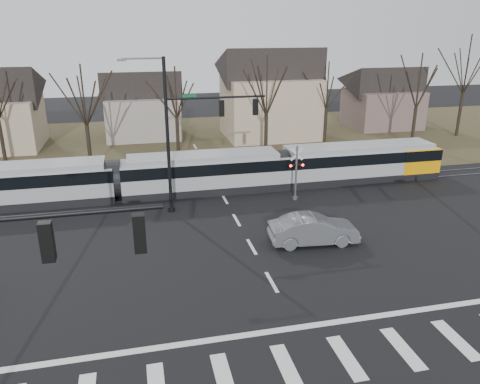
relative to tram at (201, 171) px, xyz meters
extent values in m
plane|color=black|center=(1.37, -16.00, -1.61)|extent=(140.00, 140.00, 0.00)
cube|color=#38331E|center=(1.37, 16.00, -1.61)|extent=(140.00, 28.00, 0.01)
cube|color=silver|center=(-2.23, -20.00, -1.61)|extent=(0.60, 2.60, 0.01)
cube|color=silver|center=(0.17, -20.00, -1.61)|extent=(0.60, 2.60, 0.01)
cube|color=silver|center=(2.57, -20.00, -1.61)|extent=(0.60, 2.60, 0.01)
cube|color=silver|center=(4.97, -20.00, -1.61)|extent=(0.60, 2.60, 0.01)
cube|color=silver|center=(7.37, -20.00, -1.61)|extent=(0.60, 2.60, 0.01)
cube|color=silver|center=(1.37, -17.80, -1.61)|extent=(28.00, 0.35, 0.01)
cube|color=silver|center=(1.37, -14.00, -1.61)|extent=(0.18, 2.00, 0.01)
cube|color=silver|center=(1.37, -10.00, -1.61)|extent=(0.18, 2.00, 0.01)
cube|color=silver|center=(1.37, -6.00, -1.61)|extent=(0.18, 2.00, 0.01)
cube|color=silver|center=(1.37, -2.00, -1.61)|extent=(0.18, 2.00, 0.01)
cube|color=silver|center=(1.37, 2.00, -1.61)|extent=(0.18, 2.00, 0.01)
cube|color=silver|center=(1.37, 6.00, -1.61)|extent=(0.18, 2.00, 0.01)
cube|color=silver|center=(1.37, 10.00, -1.61)|extent=(0.18, 2.00, 0.01)
cube|color=silver|center=(1.37, 14.00, -1.61)|extent=(0.18, 2.00, 0.01)
cube|color=#59595E|center=(1.37, -0.90, -1.58)|extent=(90.00, 0.12, 0.06)
cube|color=#59595E|center=(1.37, 0.50, -1.58)|extent=(90.00, 0.12, 0.06)
cube|color=gray|center=(-13.00, 0.00, -0.13)|extent=(13.18, 2.84, 2.96)
cube|color=black|center=(-13.00, 0.00, 0.47)|extent=(13.20, 2.88, 0.86)
cube|color=gray|center=(0.18, 0.00, -0.13)|extent=(12.16, 2.84, 2.96)
cube|color=black|center=(0.18, 0.00, 0.47)|extent=(12.18, 2.88, 0.86)
cube|color=gray|center=(12.85, 0.00, -0.13)|extent=(13.18, 2.84, 2.96)
cube|color=black|center=(12.85, 0.00, 0.47)|extent=(13.20, 2.88, 0.86)
cube|color=#FBA307|center=(17.82, 0.00, -0.04)|extent=(3.24, 2.90, 1.98)
imported|color=#5B5D63|center=(4.98, -10.30, -0.76)|extent=(2.69, 5.47, 1.70)
cylinder|color=black|center=(-7.38, -22.00, 5.99)|extent=(6.50, 0.14, 0.14)
cube|color=black|center=(-7.05, -22.00, 5.29)|extent=(0.32, 0.32, 1.05)
sphere|color=#FF0C07|center=(-7.05, -22.00, 5.62)|extent=(0.22, 0.22, 0.22)
cube|color=black|center=(-4.78, -22.00, 5.29)|extent=(0.32, 0.32, 1.05)
sphere|color=#FF0C07|center=(-4.78, -22.00, 5.62)|extent=(0.22, 0.22, 0.22)
cylinder|color=black|center=(-2.63, -3.50, 3.49)|extent=(0.22, 0.22, 10.20)
cylinder|color=black|center=(-2.63, -3.50, -1.46)|extent=(0.44, 0.44, 0.30)
cylinder|color=black|center=(0.62, -3.50, 5.99)|extent=(6.50, 0.14, 0.14)
cube|color=#0C5926|center=(-1.13, -3.50, 6.14)|extent=(0.90, 0.03, 0.22)
cube|color=black|center=(0.95, -3.50, 5.29)|extent=(0.32, 0.32, 1.05)
sphere|color=#FF0C07|center=(0.95, -3.50, 5.62)|extent=(0.22, 0.22, 0.22)
cube|color=black|center=(3.22, -3.50, 5.29)|extent=(0.32, 0.32, 1.05)
sphere|color=#FF0C07|center=(3.22, -3.50, 5.62)|extent=(0.22, 0.22, 0.22)
cube|color=#59595B|center=(-5.13, -3.50, 8.41)|extent=(0.55, 0.22, 0.14)
cylinder|color=#59595B|center=(6.37, -3.20, 0.39)|extent=(0.14, 0.14, 4.00)
cylinder|color=#59595B|center=(6.37, -3.20, -1.51)|extent=(0.36, 0.36, 0.20)
cube|color=silver|center=(6.37, -3.20, 1.79)|extent=(0.95, 0.04, 0.95)
cube|color=silver|center=(6.37, -3.20, 1.79)|extent=(0.95, 0.04, 0.95)
cube|color=black|center=(6.37, -3.20, 0.99)|extent=(1.00, 0.10, 0.12)
sphere|color=#FF0C07|center=(5.92, -3.28, 0.99)|extent=(0.18, 0.18, 0.18)
sphere|color=#FF0C07|center=(6.82, -3.28, 0.99)|extent=(0.18, 0.18, 0.18)
cube|color=gray|center=(-3.63, 20.00, 0.64)|extent=(8.00, 7.00, 4.50)
cube|color=tan|center=(10.37, 17.00, 1.64)|extent=(10.00, 8.00, 6.50)
cube|color=brown|center=(25.37, 19.00, 0.64)|extent=(8.00, 7.00, 4.50)
camera|label=1|loc=(-4.71, -33.42, 10.42)|focal=35.00mm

